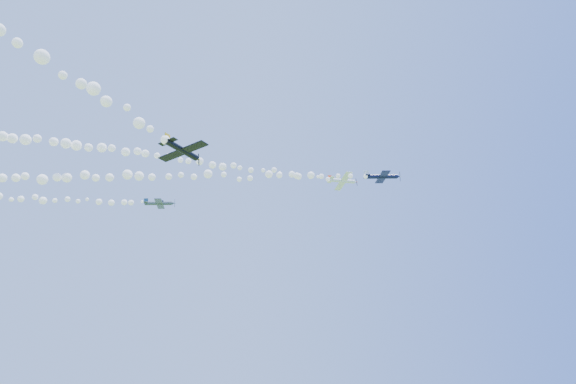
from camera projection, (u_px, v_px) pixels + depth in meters
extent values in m
cylinder|color=white|center=(342.00, 181.00, 107.92)|extent=(6.06, 2.36, 1.19)
cone|color=white|center=(355.00, 182.00, 108.87)|extent=(0.93, 0.96, 0.85)
cone|color=#C23A16|center=(357.00, 182.00, 109.00)|extent=(0.38, 0.35, 0.30)
cube|color=black|center=(357.00, 182.00, 108.96)|extent=(0.20, 0.42, 1.90)
cube|color=white|center=(343.00, 181.00, 107.93)|extent=(2.21, 7.47, 1.35)
cube|color=white|center=(331.00, 180.00, 107.16)|extent=(1.10, 2.66, 0.53)
cube|color=#C23A16|center=(330.00, 178.00, 107.43)|extent=(1.04, 0.36, 1.26)
sphere|color=black|center=(345.00, 180.00, 108.37)|extent=(0.84, 0.89, 0.86)
cylinder|color=#0C0E36|center=(381.00, 177.00, 91.70)|extent=(5.99, 2.79, 0.91)
cone|color=#0C0E36|center=(398.00, 176.00, 91.73)|extent=(0.94, 0.99, 0.81)
cone|color=white|center=(401.00, 176.00, 91.74)|extent=(0.38, 0.37, 0.29)
cube|color=black|center=(400.00, 176.00, 91.74)|extent=(0.15, 0.42, 1.91)
cube|color=#0C0E36|center=(382.00, 177.00, 91.67)|extent=(2.84, 7.54, 1.27)
cube|color=#0C0E36|center=(367.00, 176.00, 91.69)|extent=(1.32, 2.71, 0.48)
cube|color=white|center=(366.00, 174.00, 91.84)|extent=(1.00, 0.44, 1.22)
sphere|color=black|center=(385.00, 175.00, 91.82)|extent=(0.87, 0.94, 0.83)
cylinder|color=#3B4857|center=(158.00, 203.00, 98.20)|extent=(5.50, 1.63, 1.10)
cone|color=#3B4857|center=(173.00, 203.00, 98.62)|extent=(0.78, 0.82, 0.76)
cone|color=navy|center=(175.00, 203.00, 98.67)|extent=(0.32, 0.29, 0.27)
cube|color=black|center=(175.00, 203.00, 98.66)|extent=(0.17, 0.29, 1.72)
cube|color=#3B4857|center=(160.00, 204.00, 98.20)|extent=(1.75, 6.73, 0.86)
cube|color=#3B4857|center=(146.00, 203.00, 97.87)|extent=(0.91, 2.39, 0.35)
cube|color=navy|center=(146.00, 201.00, 98.03)|extent=(0.93, 0.24, 1.14)
sphere|color=black|center=(162.00, 202.00, 98.42)|extent=(0.73, 0.75, 0.75)
cylinder|color=black|center=(182.00, 150.00, 60.18)|extent=(3.91, 5.09, 1.19)
cone|color=black|center=(197.00, 159.00, 62.69)|extent=(1.02, 1.01, 0.80)
cone|color=gold|center=(199.00, 160.00, 63.03)|extent=(0.39, 0.40, 0.28)
cube|color=black|center=(199.00, 160.00, 62.94)|extent=(0.32, 0.12, 1.79)
cube|color=black|center=(183.00, 151.00, 60.33)|extent=(6.20, 5.54, 0.79)
cube|color=black|center=(168.00, 142.00, 58.12)|extent=(2.37, 2.18, 0.33)
cube|color=gold|center=(167.00, 138.00, 58.26)|extent=(0.75, 0.74, 1.19)
sphere|color=black|center=(186.00, 150.00, 60.98)|extent=(1.02, 0.95, 0.77)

